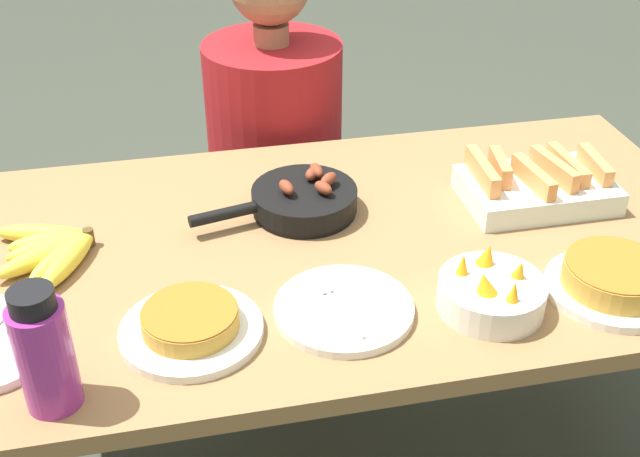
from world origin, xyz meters
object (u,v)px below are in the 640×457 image
at_px(skillet, 303,200).
at_px(frittata_plate_center, 614,280).
at_px(empty_plate_near_front, 344,309).
at_px(fruit_bowl_mango, 491,292).
at_px(melon_tray, 536,186).
at_px(water_bottle, 44,352).
at_px(person_figure, 277,192).
at_px(banana_bunch, 54,249).
at_px(frittata_plate_side, 191,325).

height_order(skillet, frittata_plate_center, skillet).
distance_m(empty_plate_near_front, fruit_bowl_mango, 0.25).
distance_m(frittata_plate_center, fruit_bowl_mango, 0.23).
distance_m(melon_tray, skillet, 0.49).
xyz_separation_m(skillet, frittata_plate_center, (0.48, -0.38, -0.00)).
bearing_deg(water_bottle, fruit_bowl_mango, 6.15).
xyz_separation_m(skillet, person_figure, (0.02, 0.52, -0.28)).
xyz_separation_m(frittata_plate_center, fruit_bowl_mango, (-0.23, 0.01, 0.00)).
bearing_deg(water_bottle, banana_bunch, 93.70).
xyz_separation_m(skillet, empty_plate_near_front, (0.01, -0.34, -0.02)).
height_order(banana_bunch, person_figure, person_figure).
height_order(water_bottle, person_figure, person_figure).
bearing_deg(empty_plate_near_front, fruit_bowl_mango, -8.35).
bearing_deg(person_figure, water_bottle, -116.50).
xyz_separation_m(melon_tray, person_figure, (-0.46, 0.58, -0.29)).
relative_size(fruit_bowl_mango, person_figure, 0.16).
relative_size(melon_tray, person_figure, 0.27).
bearing_deg(fruit_bowl_mango, frittata_plate_side, 176.19).
xyz_separation_m(skillet, water_bottle, (-0.46, -0.45, 0.07)).
relative_size(frittata_plate_side, water_bottle, 1.15).
height_order(skillet, frittata_plate_side, skillet).
relative_size(banana_bunch, empty_plate_near_front, 1.00).
height_order(empty_plate_near_front, fruit_bowl_mango, fruit_bowl_mango).
height_order(empty_plate_near_front, person_figure, person_figure).
xyz_separation_m(frittata_plate_side, water_bottle, (-0.21, -0.11, 0.08)).
bearing_deg(person_figure, melon_tray, -51.46).
bearing_deg(melon_tray, person_figure, 128.54).
distance_m(water_bottle, person_figure, 1.14).
bearing_deg(banana_bunch, person_figure, 49.10).
xyz_separation_m(frittata_plate_center, person_figure, (-0.46, 0.90, -0.28)).
relative_size(empty_plate_near_front, fruit_bowl_mango, 1.30).
bearing_deg(frittata_plate_center, skillet, 141.81).
distance_m(banana_bunch, empty_plate_near_front, 0.56).
distance_m(empty_plate_near_front, water_bottle, 0.49).
height_order(frittata_plate_center, empty_plate_near_front, frittata_plate_center).
xyz_separation_m(melon_tray, water_bottle, (-0.94, -0.39, 0.06)).
distance_m(frittata_plate_center, frittata_plate_side, 0.73).
bearing_deg(fruit_bowl_mango, skillet, 124.33).
relative_size(melon_tray, fruit_bowl_mango, 1.64).
height_order(frittata_plate_side, water_bottle, water_bottle).
xyz_separation_m(frittata_plate_side, empty_plate_near_front, (0.26, 0.00, -0.01)).
bearing_deg(water_bottle, frittata_plate_center, 4.36).
height_order(banana_bunch, empty_plate_near_front, banana_bunch).
xyz_separation_m(empty_plate_near_front, fruit_bowl_mango, (0.25, -0.04, 0.02)).
xyz_separation_m(banana_bunch, fruit_bowl_mango, (0.74, -0.31, 0.01)).
distance_m(banana_bunch, melon_tray, 0.97).
relative_size(frittata_plate_center, person_figure, 0.21).
height_order(skillet, empty_plate_near_front, skillet).
relative_size(skillet, empty_plate_near_front, 1.44).
bearing_deg(person_figure, frittata_plate_center, -63.11).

